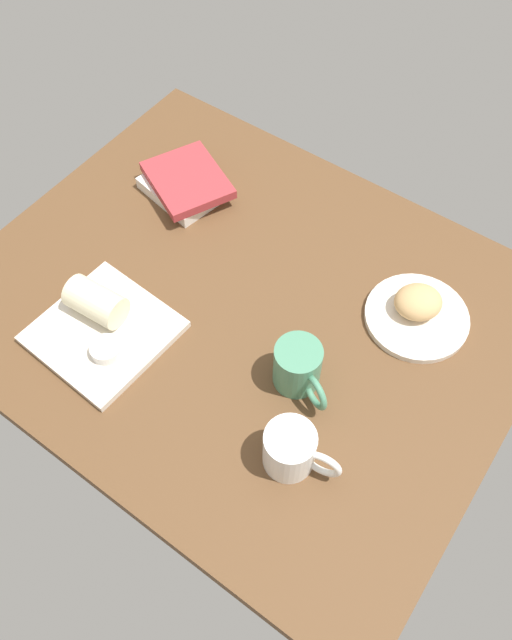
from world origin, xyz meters
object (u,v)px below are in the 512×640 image
(coffee_mug, at_px, (292,450))
(second_mug, at_px, (299,367))
(breakfast_wrap, at_px, (96,302))
(scone_pastry, at_px, (418,302))
(sauce_cup, at_px, (106,349))
(round_plate, at_px, (417,317))
(square_plate, at_px, (104,332))
(book_stack, at_px, (186,184))

(coffee_mug, xyz_separation_m, second_mug, (-0.08, 0.14, 0.00))
(breakfast_wrap, bearing_deg, scone_pastry, -57.81)
(scone_pastry, distance_m, sauce_cup, 0.61)
(round_plate, height_order, square_plate, square_plate)
(scone_pastry, bearing_deg, sauce_cup, -134.93)
(breakfast_wrap, bearing_deg, book_stack, 7.87)
(breakfast_wrap, distance_m, second_mug, 0.41)
(book_stack, bearing_deg, sauce_cup, -70.25)
(breakfast_wrap, relative_size, book_stack, 0.48)
(sauce_cup, relative_size, book_stack, 0.25)
(square_plate, bearing_deg, breakfast_wrap, 141.52)
(sauce_cup, distance_m, breakfast_wrap, 0.10)
(book_stack, distance_m, coffee_mug, 0.68)
(coffee_mug, bearing_deg, book_stack, 144.40)
(book_stack, bearing_deg, second_mug, -28.50)
(second_mug, bearing_deg, scone_pastry, 67.70)
(round_plate, relative_size, square_plate, 0.86)
(coffee_mug, bearing_deg, round_plate, 84.19)
(round_plate, relative_size, coffee_mug, 1.48)
(breakfast_wrap, relative_size, second_mug, 0.85)
(sauce_cup, bearing_deg, breakfast_wrap, 141.52)
(book_stack, relative_size, coffee_mug, 1.68)
(second_mug, bearing_deg, breakfast_wrap, -164.83)
(square_plate, bearing_deg, book_stack, 105.75)
(scone_pastry, distance_m, square_plate, 0.62)
(coffee_mug, distance_m, second_mug, 0.16)
(scone_pastry, xyz_separation_m, sauce_cup, (-0.43, -0.43, -0.01))
(square_plate, bearing_deg, scone_pastry, 40.07)
(square_plate, bearing_deg, round_plate, 38.87)
(breakfast_wrap, xyz_separation_m, second_mug, (0.40, 0.11, 0.00))
(second_mug, bearing_deg, round_plate, 65.23)
(round_plate, height_order, book_stack, book_stack)
(sauce_cup, xyz_separation_m, breakfast_wrap, (-0.08, 0.06, 0.02))
(square_plate, height_order, second_mug, second_mug)
(breakfast_wrap, bearing_deg, square_plate, -132.48)
(sauce_cup, bearing_deg, square_plate, 141.52)
(round_plate, relative_size, breakfast_wrap, 1.82)
(sauce_cup, relative_size, breakfast_wrap, 0.52)
(round_plate, distance_m, book_stack, 0.59)
(scone_pastry, bearing_deg, coffee_mug, -94.36)
(round_plate, bearing_deg, book_stack, 179.50)
(scone_pastry, relative_size, sauce_cup, 1.60)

